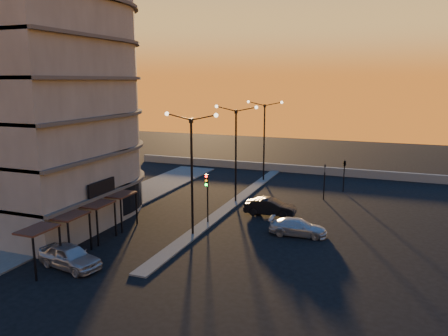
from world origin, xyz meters
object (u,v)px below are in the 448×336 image
Objects in this scene: car_hatchback at (70,256)px; car_wagon at (298,227)px; streetlamp_mid at (236,146)px; traffic_light_main at (207,190)px; car_sedan at (270,207)px.

car_wagon is (12.46, 11.20, -0.13)m from car_hatchback.
traffic_light_main is (0.00, -7.13, -2.70)m from streetlamp_mid.
traffic_light_main is 0.94× the size of car_hatchback.
car_sedan is (4.28, 4.23, -2.14)m from traffic_light_main.
car_hatchback is 16.75m from car_wagon.
traffic_light_main is at bearing -90.00° from streetlamp_mid.
car_hatchback is (-4.79, -18.32, -4.82)m from streetlamp_mid.
car_hatchback is at bearing 146.62° from car_sedan.
car_wagon is at bearing 0.03° from traffic_light_main.
streetlamp_mid is 2.24× the size of traffic_light_main.
streetlamp_mid is at bearing 43.66° from car_wagon.
car_wagon is (3.38, -4.22, -0.10)m from car_sedan.
traffic_light_main is 12.36m from car_hatchback.
streetlamp_mid is 7.09m from car_sedan.
car_hatchback is at bearing 128.52° from car_wagon.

